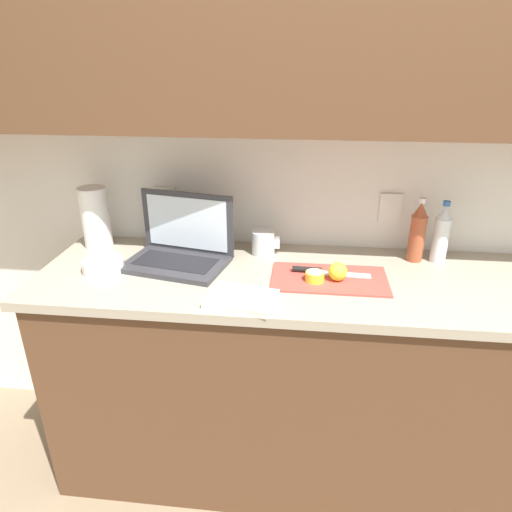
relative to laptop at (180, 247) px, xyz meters
name	(u,v)px	position (x,y,z in m)	size (l,w,h in m)	color
ground_plane	(333,463)	(0.65, -0.08, -0.98)	(12.00, 12.00, 0.00)	#847056
wall_back	(360,90)	(0.65, 0.16, 0.57)	(5.20, 0.38, 2.60)	white
counter_unit	(346,378)	(0.68, -0.08, -0.51)	(2.34, 0.62, 0.92)	brown
laptop	(180,247)	(0.00, 0.00, 0.00)	(0.43, 0.32, 0.26)	#333338
cutting_board	(329,279)	(0.58, -0.10, -0.06)	(0.42, 0.24, 0.01)	#D1473D
knife	(317,271)	(0.53, -0.06, -0.05)	(0.29, 0.05, 0.02)	silver
lemon_half_cut	(315,276)	(0.52, -0.13, -0.04)	(0.07, 0.07, 0.04)	yellow
lemon_whole_beside	(338,272)	(0.60, -0.11, -0.02)	(0.07, 0.07, 0.07)	yellow
bottle_green_soda	(441,234)	(1.01, 0.12, 0.05)	(0.06, 0.06, 0.25)	silver
bottle_oil_tall	(418,232)	(0.92, 0.12, 0.05)	(0.06, 0.06, 0.26)	#A34C2D
measuring_cup	(263,243)	(0.32, 0.12, -0.01)	(0.12, 0.10, 0.10)	silver
bowl_white	(103,265)	(-0.27, -0.12, -0.04)	(0.15, 0.15, 0.05)	white
paper_towel_roll	(95,218)	(-0.39, 0.12, 0.07)	(0.11, 0.11, 0.26)	white
dish_towel	(241,299)	(0.28, -0.30, -0.05)	(0.22, 0.16, 0.02)	silver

